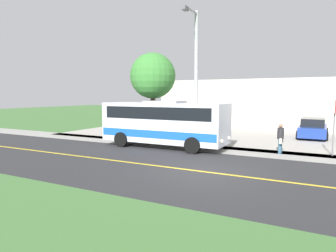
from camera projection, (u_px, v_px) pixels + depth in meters
ground_plane at (202, 172)px, 12.33m from camera, size 120.00×120.00×0.00m
road_surface at (202, 172)px, 12.33m from camera, size 8.00×100.00×0.01m
sidewalk at (236, 151)px, 16.92m from camera, size 2.40×100.00×0.01m
parking_lot_surface at (302, 138)px, 21.90m from camera, size 14.00×36.00×0.01m
road_centre_line at (202, 171)px, 12.33m from camera, size 0.16×100.00×0.00m
shuttle_bus_front at (165, 122)px, 18.07m from camera, size 2.68×7.64×2.78m
pedestrian_with_bags at (281, 138)px, 16.15m from camera, size 0.72×0.34×1.59m
stop_sign at (335, 118)px, 15.30m from camera, size 0.76×0.07×2.88m
street_light_pole at (195, 74)px, 17.26m from camera, size 1.97×0.24×7.87m
parked_car_near at (313, 128)px, 22.05m from camera, size 4.40×2.02×1.45m
tree_curbside at (153, 76)px, 21.45m from camera, size 3.25×3.25×6.12m
commercial_building at (267, 103)px, 31.44m from camera, size 10.00×19.80×4.58m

